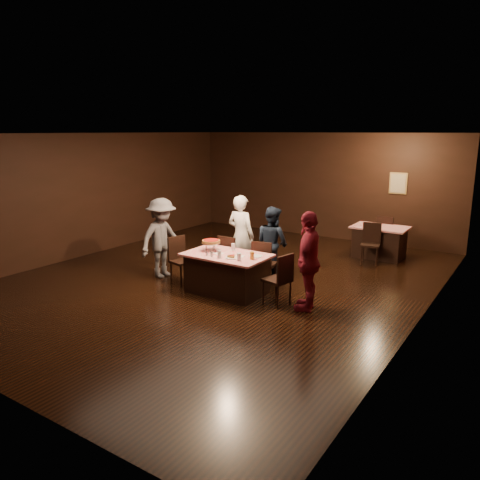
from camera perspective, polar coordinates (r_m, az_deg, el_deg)
name	(u,v)px	position (r m, az deg, el deg)	size (l,w,h in m)	color
room	(220,178)	(9.43, -2.40, 7.61)	(10.00, 10.04, 3.02)	black
main_table	(227,273)	(8.98, -1.63, -4.10)	(1.60, 1.00, 0.77)	#B40C18
back_table	(379,242)	(12.00, 16.62, -0.22)	(1.30, 0.90, 0.77)	#A90B16
chair_far_left	(232,257)	(9.77, -1.04, -2.12)	(0.42, 0.42, 0.95)	black
chair_far_right	(265,263)	(9.36, 3.01, -2.83)	(0.42, 0.42, 0.95)	black
chair_end_left	(182,260)	(9.61, -7.03, -2.48)	(0.42, 0.42, 0.95)	black
chair_end_right	(277,279)	(8.40, 4.55, -4.73)	(0.42, 0.42, 0.95)	black
chair_back_near	(370,244)	(11.32, 15.61, -0.46)	(0.42, 0.42, 0.95)	black
chair_back_far	(387,234)	(12.54, 17.45, 0.72)	(0.42, 0.42, 0.95)	black
diner_white_jacket	(241,236)	(9.98, 0.11, 0.55)	(0.63, 0.42, 1.74)	white
diner_navy_hoodie	(272,243)	(9.77, 3.94, -0.36)	(0.75, 0.58, 1.54)	#141E30
diner_grey_knit	(162,238)	(9.99, -9.50, 0.24)	(1.09, 0.63, 1.69)	slate
diner_red_shirt	(309,261)	(8.13, 8.36, -2.54)	(1.02, 0.43, 1.74)	maroon
pizza_stand	(211,242)	(9.10, -3.54, -0.20)	(0.38, 0.38, 0.22)	black
plate_with_slice	(232,257)	(8.59, -0.97, -2.06)	(0.25, 0.25, 0.06)	white
plate_empty	(255,256)	(8.70, 1.89, -1.98)	(0.25, 0.25, 0.01)	white
glass_front_left	(219,254)	(8.59, -2.52, -1.75)	(0.08, 0.08, 0.14)	silver
glass_front_right	(239,257)	(8.41, -0.11, -2.07)	(0.08, 0.08, 0.14)	silver
glass_amber	(252,256)	(8.50, 1.47, -1.92)	(0.08, 0.08, 0.14)	#BF7F26
glass_back	(233,247)	(9.13, -0.83, -0.85)	(0.08, 0.08, 0.14)	silver
condiments	(210,253)	(8.75, -3.68, -1.65)	(0.17, 0.10, 0.09)	silver
napkin_center	(240,256)	(8.71, -0.03, -1.99)	(0.16, 0.16, 0.01)	white
napkin_left	(219,253)	(8.92, -2.62, -1.64)	(0.16, 0.16, 0.01)	white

